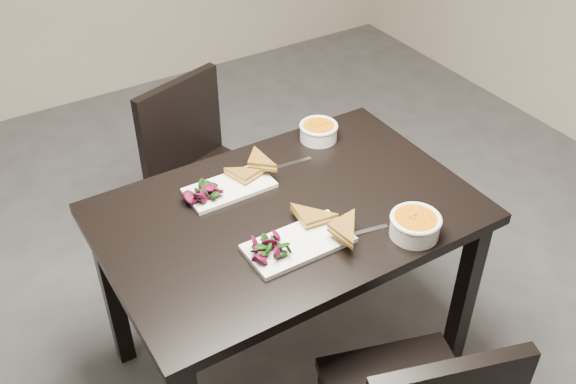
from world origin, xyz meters
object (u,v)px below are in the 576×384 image
Objects in this scene: plate_near at (299,244)px; table at (288,232)px; chair_far at (202,167)px; plate_far at (229,188)px; soup_bowl_near at (415,225)px; soup_bowl_far at (319,131)px.

table is at bearing 68.73° from plate_near.
plate_far is (-0.12, -0.52, 0.27)m from chair_far.
table is 7.54× the size of soup_bowl_near.
soup_bowl_near is (0.27, -0.31, 0.14)m from table.
table is 0.73m from chair_far.
soup_bowl_near is 0.54× the size of plate_far.
plate_near reaches higher than plate_far.
table is at bearing -108.57° from chair_far.
soup_bowl_near is at bearing -93.73° from chair_far.
plate_near is at bearing -111.27° from table.
plate_near is at bearing -112.66° from chair_far.
soup_bowl_far is at bearing 13.72° from plate_far.
soup_bowl_near is (0.33, -0.14, 0.03)m from plate_near.
plate_far is at bearing 120.54° from table.
plate_near is 1.10× the size of plate_far.
table is 1.41× the size of chair_far.
soup_bowl_near is 0.63m from plate_far.
soup_bowl_far is (0.05, 0.61, -0.00)m from soup_bowl_near.
soup_bowl_near is 1.10× the size of soup_bowl_far.
soup_bowl_near is at bearing -23.35° from plate_near.
table is 3.68× the size of plate_near.
plate_far is 2.05× the size of soup_bowl_far.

